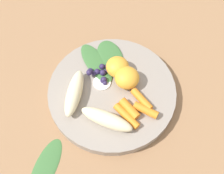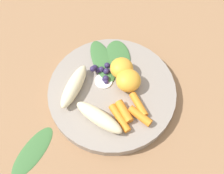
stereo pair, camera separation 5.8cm
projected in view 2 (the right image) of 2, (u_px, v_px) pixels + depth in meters
The scene contains 15 objects.
ground_plane at pixel (112, 94), 0.61m from camera, with size 2.40×2.40×0.00m, color #99704C.
bowl at pixel (112, 92), 0.60m from camera, with size 0.28×0.28×0.02m, color gray.
banana_peeled_left at pixel (99, 117), 0.54m from camera, with size 0.11×0.03×0.03m, color beige.
banana_peeled_right at pixel (74, 86), 0.57m from camera, with size 0.11×0.03×0.03m, color beige.
orange_segment_near at pixel (122, 68), 0.59m from camera, with size 0.05×0.05×0.04m, color #F4A833.
orange_segment_far at pixel (129, 82), 0.57m from camera, with size 0.05×0.05×0.04m, color #F4A833.
carrot_front at pixel (120, 118), 0.55m from camera, with size 0.02×0.02×0.06m, color orange.
carrot_mid_left at pixel (124, 112), 0.55m from camera, with size 0.02×0.02×0.05m, color orange.
carrot_mid_right at pixel (140, 116), 0.55m from camera, with size 0.02×0.02×0.05m, color orange.
carrot_rear at pixel (139, 105), 0.56m from camera, with size 0.02×0.02×0.06m, color orange.
blueberry_pile at pixel (103, 71), 0.60m from camera, with size 0.06×0.05×0.02m.
coconut_shred_patch at pixel (104, 81), 0.60m from camera, with size 0.04×0.04×0.00m, color white.
kale_leaf_left at pixel (118, 57), 0.63m from camera, with size 0.10×0.06×0.01m, color #3D7038.
kale_leaf_right at pixel (103, 61), 0.62m from camera, with size 0.12×0.05×0.01m, color #3D7038.
kale_leaf_stray at pixel (33, 151), 0.54m from camera, with size 0.12×0.04×0.01m, color #3D7038.
Camera 2 is at (0.08, 0.27, 0.54)m, focal length 43.21 mm.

